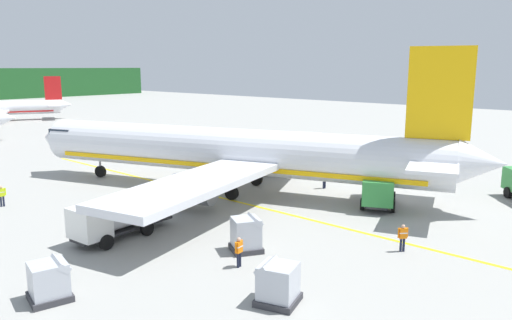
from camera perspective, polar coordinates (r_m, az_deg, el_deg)
airliner_foreground at (r=41.32m, az=-2.52°, el=0.92°), size 33.89×40.46×11.90m
service_truck_fuel at (r=31.81m, az=-15.42°, el=-6.20°), size 6.86×2.76×2.40m
service_truck_catering at (r=38.81m, az=14.15°, el=-2.83°), size 6.33×4.54×2.78m
cargo_container_near at (r=22.68m, az=2.53°, el=-14.18°), size 2.23×2.23×1.96m
cargo_container_mid at (r=28.52m, az=-1.13°, el=-8.66°), size 2.34×2.34×2.09m
cargo_container_far at (r=24.80m, az=-22.90°, el=-12.86°), size 2.14×2.14×1.91m
crew_marshaller at (r=26.34m, az=-2.00°, el=-10.39°), size 0.63×0.28×1.66m
crew_loader_left at (r=43.07m, az=7.97°, el=-1.97°), size 0.61×0.33×1.74m
crew_loader_right at (r=29.64m, az=16.72°, el=-8.44°), size 0.50×0.47×1.63m
crew_supervisor at (r=41.96m, az=-27.49°, el=-3.57°), size 0.61×0.33×1.62m
apron_guide_line at (r=37.49m, az=0.03°, el=-5.42°), size 0.30×60.00×0.01m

